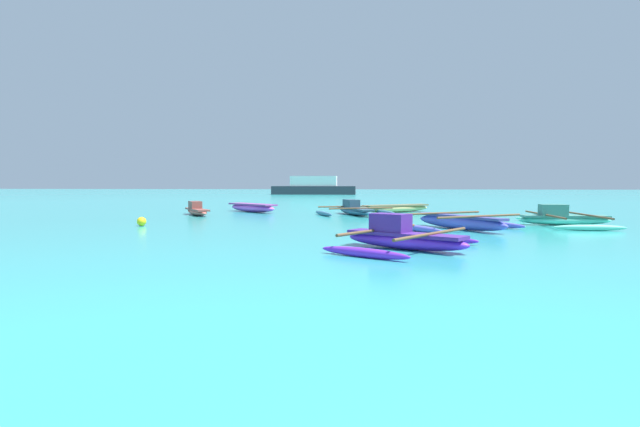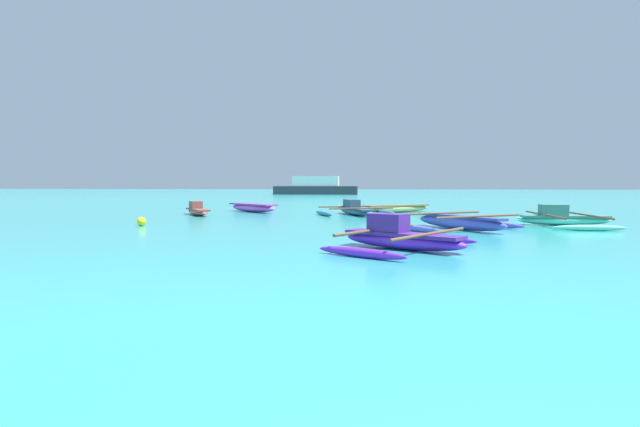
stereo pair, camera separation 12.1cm
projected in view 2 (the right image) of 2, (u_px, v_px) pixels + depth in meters
The scene contains 9 objects.
moored_boat_0 at pixel (253, 207), 26.27m from camera, with size 3.32×3.11×0.44m.
moored_boat_1 at pixel (397, 208), 25.92m from camera, with size 3.80×3.03×0.40m.
moored_boat_2 at pixel (459, 222), 16.42m from camera, with size 4.36×3.98×0.52m.
moored_boat_3 at pixel (197, 210), 23.82m from camera, with size 2.12×2.86×0.65m.
moored_boat_4 at pixel (400, 238), 11.53m from camera, with size 3.78×4.17×0.81m.
moored_boat_5 at pixel (355, 210), 23.90m from camera, with size 4.07×3.89×0.72m.
moored_boat_6 at pixel (563, 218), 18.02m from camera, with size 3.22×4.54×0.75m.
mooring_buoy_2 at pixel (141, 221), 17.75m from camera, with size 0.32×0.32×0.32m.
distant_ferry at pixel (316, 187), 66.59m from camera, with size 11.14×2.45×2.45m.
Camera 2 is at (-1.11, -1.40, 1.53)m, focal length 28.00 mm.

